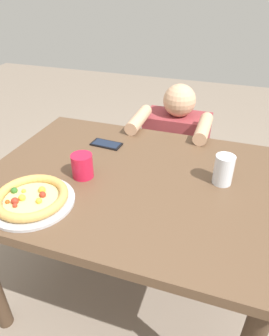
{
  "coord_description": "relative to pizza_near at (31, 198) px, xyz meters",
  "views": [
    {
      "loc": [
        0.35,
        -0.99,
        1.46
      ],
      "look_at": [
        0.0,
        0.02,
        0.78
      ],
      "focal_mm": 32.48,
      "sensor_mm": 36.0,
      "label": 1
    }
  ],
  "objects": [
    {
      "name": "ground_plane",
      "position": [
        0.29,
        0.28,
        -0.77
      ],
      "size": [
        8.0,
        8.0,
        0.0
      ],
      "primitive_type": "plane",
      "color": "gray"
    },
    {
      "name": "diner_seated",
      "position": [
        0.34,
        1.0,
        -0.35
      ],
      "size": [
        0.43,
        0.53,
        0.93
      ],
      "color": "#333847",
      "rests_on": "ground"
    },
    {
      "name": "water_cup_clear",
      "position": [
        0.65,
        0.36,
        0.04
      ],
      "size": [
        0.08,
        0.08,
        0.12
      ],
      "color": "silver",
      "rests_on": "dining_table"
    },
    {
      "name": "pizza_near",
      "position": [
        0.0,
        0.0,
        0.0
      ],
      "size": [
        0.31,
        0.31,
        0.05
      ],
      "color": "#B7B7BC",
      "rests_on": "dining_table"
    },
    {
      "name": "drink_cup_colored",
      "position": [
        0.1,
        0.22,
        0.03
      ],
      "size": [
        0.09,
        0.09,
        0.1
      ],
      "color": "red",
      "rests_on": "dining_table"
    },
    {
      "name": "dining_table",
      "position": [
        0.29,
        0.28,
        -0.13
      ],
      "size": [
        1.23,
        0.92,
        0.75
      ],
      "color": "brown",
      "rests_on": "ground"
    },
    {
      "name": "cell_phone",
      "position": [
        0.08,
        0.51,
        -0.02
      ],
      "size": [
        0.16,
        0.08,
        0.01
      ],
      "color": "black",
      "rests_on": "dining_table"
    }
  ]
}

